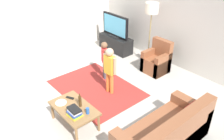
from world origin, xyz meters
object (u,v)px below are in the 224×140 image
coffee_table (74,109)px  bottle (80,101)px  soda_can (88,111)px  couch (167,136)px  tv (115,26)px  plate (61,103)px  floor_lamp (152,11)px  tv_stand (116,44)px  armchair (157,62)px  child_center (110,67)px  tv_remote (70,98)px  child_near_tv (104,57)px  book_stack (74,112)px

coffee_table → bottle: 0.21m
soda_can → couch: bearing=32.1°
tv → plate: size_ratio=5.00×
couch → floor_lamp: size_ratio=1.01×
bottle → soda_can: bearing=-4.2°
tv → tv_stand: bearing=90.0°
armchair → plate: armchair is taller
floor_lamp → child_center: size_ratio=1.54×
tv_remote → plate: bearing=-113.0°
child_near_tv → bottle: 1.81m
couch → bottle: 1.71m
armchair → soda_can: 2.89m
coffee_table → bottle: bottle is taller
tv → child_center: (1.73, -1.67, -0.15)m
couch → soda_can: (-1.24, -0.78, 0.19)m
bottle → plate: bearing=-143.9°
tv_stand → soda_can: (2.46, -2.84, 0.24)m
tv_stand → bottle: 3.58m
tv_stand → child_near_tv: size_ratio=1.18×
coffee_table → couch: bearing=29.4°
book_stack → tv_remote: bearing=157.3°
tv_stand → child_center: 2.46m
child_center → coffee_table: (0.41, -1.25, -0.32)m
couch → coffee_table: bearing=-150.6°
tv_stand → tv: 0.60m
bottle → soda_can: (0.27, -0.02, -0.06)m
tv_stand → tv: (0.00, -0.02, 0.60)m
tv_stand → floor_lamp: size_ratio=0.67×
tv_stand → book_stack: 3.87m
tv_stand → couch: 4.23m
floor_lamp → bottle: 3.27m
armchair → bottle: (0.40, -2.78, 0.24)m
couch → tv_remote: (-1.86, -0.78, 0.14)m
tv_stand → coffee_table: bearing=-54.0°
book_stack → soda_can: bearing=65.2°
tv_remote → child_near_tv: bearing=87.6°
child_center → tv: bearing=135.9°
armchair → floor_lamp: size_ratio=0.51×
child_near_tv → child_center: bearing=-28.8°
soda_can → tv: bearing=131.1°
tv → plate: tv is taller
tv → armchair: bearing=-0.6°
couch → child_center: child_center is taller
tv → couch: bearing=-28.9°
floor_lamp → soda_can: bearing=-68.5°
armchair → bottle: 2.82m
couch → armchair: size_ratio=2.00×
book_stack → plate: bearing=-179.7°
tv_stand → armchair: (1.79, -0.04, 0.05)m
child_near_tv → tv: bearing=129.9°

